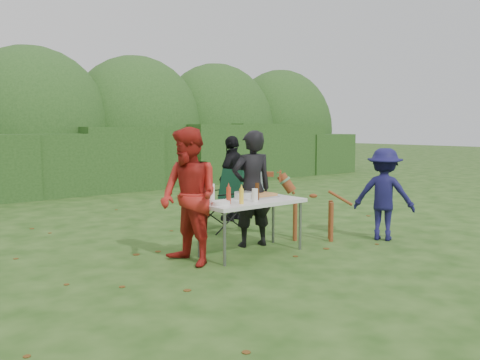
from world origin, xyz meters
TOP-DOWN VIEW (x-y plane):
  - ground at (0.00, 0.00)m, footprint 80.00×80.00m
  - hedge_row at (0.00, 8.00)m, footprint 22.00×1.40m
  - shrub_backdrop at (0.00, 9.60)m, footprint 20.00×2.60m
  - folding_table at (-0.07, 0.19)m, footprint 1.50×0.70m
  - person_cook at (0.22, 0.52)m, footprint 0.71×0.56m
  - person_red_jacket at (-1.04, 0.26)m, footprint 0.72×0.89m
  - person_black_puffy at (1.32, 2.33)m, footprint 1.00×0.73m
  - child at (2.08, -0.45)m, footprint 0.90×1.06m
  - dog at (1.23, 0.23)m, footprint 1.09×1.09m
  - camping_chair at (0.55, 1.71)m, footprint 0.66×0.66m
  - lawn_chair at (1.83, 2.55)m, footprint 0.57×0.57m
  - food_tray at (0.25, 0.34)m, footprint 0.45×0.30m
  - focaccia_bread at (0.25, 0.34)m, footprint 0.40×0.26m
  - mustard_bottle at (-0.37, 0.04)m, footprint 0.06×0.06m
  - ketchup_bottle at (-0.50, 0.15)m, footprint 0.06×0.06m
  - beer_bottle at (0.02, 0.17)m, footprint 0.06×0.06m
  - paper_towel_roll at (-0.67, 0.32)m, footprint 0.12×0.12m
  - cup_stack at (-0.12, 0.05)m, footprint 0.08×0.08m
  - pasta_bowl at (-0.06, 0.37)m, footprint 0.26×0.26m
  - plate_stack at (-0.65, 0.13)m, footprint 0.24×0.24m

SIDE VIEW (x-z plane):
  - ground at x=0.00m, z-range 0.00..0.00m
  - lawn_chair at x=1.83m, z-range 0.00..0.95m
  - camping_chair at x=0.55m, z-range 0.00..1.03m
  - dog at x=1.23m, z-range 0.00..1.04m
  - folding_table at x=-0.07m, z-range 0.32..1.06m
  - child at x=2.08m, z-range 0.00..1.42m
  - food_tray at x=0.25m, z-range 0.74..0.76m
  - plate_stack at x=-0.65m, z-range 0.74..0.79m
  - focaccia_bread at x=0.25m, z-range 0.76..0.80m
  - pasta_bowl at x=-0.06m, z-range 0.74..0.84m
  - person_black_puffy at x=1.32m, z-range 0.00..1.58m
  - cup_stack at x=-0.12m, z-range 0.74..0.92m
  - mustard_bottle at x=-0.37m, z-range 0.74..0.94m
  - person_cook at x=0.22m, z-range 0.00..1.70m
  - hedge_row at x=0.00m, z-range 0.00..1.70m
  - ketchup_bottle at x=-0.50m, z-range 0.74..0.96m
  - beer_bottle at x=0.02m, z-range 0.74..0.98m
  - paper_towel_roll at x=-0.67m, z-range 0.74..1.00m
  - person_red_jacket at x=-1.04m, z-range 0.00..1.75m
  - shrub_backdrop at x=0.00m, z-range 0.00..3.20m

